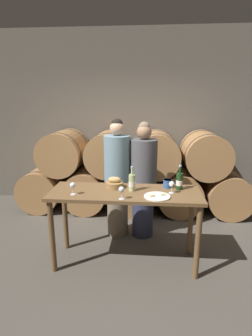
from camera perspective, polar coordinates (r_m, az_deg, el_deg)
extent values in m
plane|color=#4C473F|center=(3.49, -0.17, -19.63)|extent=(10.00, 10.00, 0.00)
cube|color=#60594F|center=(5.06, 1.90, 10.57)|extent=(10.00, 0.12, 3.20)
cylinder|color=#9E7042|center=(5.12, -17.32, -4.04)|extent=(0.75, 0.86, 0.75)
cylinder|color=#2D2D33|center=(4.89, -18.50, -5.06)|extent=(0.77, 0.02, 0.77)
cylinder|color=#2D2D33|center=(5.37, -16.25, -3.10)|extent=(0.77, 0.02, 0.77)
cylinder|color=#9E7042|center=(4.88, -8.28, -4.44)|extent=(0.75, 0.86, 0.75)
cylinder|color=#2D2D33|center=(4.63, -9.02, -5.56)|extent=(0.77, 0.02, 0.77)
cylinder|color=#2D2D33|center=(5.13, -7.60, -3.44)|extent=(0.77, 0.02, 0.77)
cylinder|color=#9E7042|center=(4.77, 1.45, -4.75)|extent=(0.75, 0.86, 0.75)
cylinder|color=#2D2D33|center=(4.51, 1.26, -5.92)|extent=(0.77, 0.02, 0.77)
cylinder|color=#2D2D33|center=(5.03, 1.63, -3.70)|extent=(0.77, 0.02, 0.77)
cylinder|color=#9E7042|center=(4.80, 11.36, -4.93)|extent=(0.75, 0.86, 0.75)
cylinder|color=#2D2D33|center=(4.54, 11.75, -6.10)|extent=(0.77, 0.02, 0.77)
cylinder|color=#2D2D33|center=(5.06, 11.02, -3.88)|extent=(0.77, 0.02, 0.77)
cylinder|color=#9E7042|center=(4.97, 20.88, -4.96)|extent=(0.75, 0.86, 0.75)
cylinder|color=#2D2D33|center=(4.72, 21.77, -6.08)|extent=(0.77, 0.02, 0.77)
cylinder|color=#2D2D33|center=(5.22, 20.06, -3.95)|extent=(0.77, 0.02, 0.77)
cylinder|color=#9E7042|center=(4.81, -13.37, 3.40)|extent=(0.75, 0.86, 0.75)
cylinder|color=#2D2D33|center=(4.56, -14.41, 2.71)|extent=(0.77, 0.02, 0.77)
cylinder|color=#2D2D33|center=(5.07, -12.43, 4.02)|extent=(0.77, 0.02, 0.77)
cylinder|color=#9E7042|center=(4.63, -3.60, 3.33)|extent=(0.75, 0.86, 0.75)
cylinder|color=#2D2D33|center=(4.36, -4.11, 2.60)|extent=(0.77, 0.02, 0.77)
cylinder|color=#2D2D33|center=(4.89, -3.14, 3.97)|extent=(0.77, 0.02, 0.77)
cylinder|color=#9E7042|center=(4.58, 6.67, 3.14)|extent=(0.75, 0.86, 0.75)
cylinder|color=#2D2D33|center=(4.31, 6.78, 2.40)|extent=(0.77, 0.02, 0.77)
cylinder|color=#2D2D33|center=(4.85, 6.56, 3.80)|extent=(0.77, 0.02, 0.77)
cylinder|color=#9E7042|center=(4.69, 16.79, 2.86)|extent=(0.75, 0.86, 0.75)
cylinder|color=#2D2D33|center=(4.42, 17.51, 2.12)|extent=(0.77, 0.02, 0.77)
cylinder|color=#2D2D33|center=(4.95, 16.15, 3.53)|extent=(0.77, 0.02, 0.77)
cylinder|color=brown|center=(3.22, -15.79, -14.20)|extent=(0.06, 0.06, 0.89)
cylinder|color=brown|center=(3.09, 15.35, -15.44)|extent=(0.06, 0.06, 0.89)
cylinder|color=brown|center=(3.63, -13.08, -10.50)|extent=(0.06, 0.06, 0.89)
cylinder|color=brown|center=(3.52, 13.89, -11.40)|extent=(0.06, 0.06, 0.89)
cube|color=brown|center=(3.07, -0.19, -5.47)|extent=(1.76, 0.62, 0.04)
cylinder|color=#756651|center=(3.92, -1.85, -8.66)|extent=(0.30, 0.30, 0.83)
cylinder|color=gray|center=(3.68, -1.94, 2.00)|extent=(0.37, 0.37, 0.66)
sphere|color=tan|center=(3.61, -2.00, 8.61)|extent=(0.20, 0.20, 0.20)
sphere|color=black|center=(3.62, -1.99, 9.49)|extent=(0.16, 0.16, 0.16)
cylinder|color=#2D334C|center=(3.90, 3.69, -9.01)|extent=(0.31, 0.31, 0.80)
cylinder|color=#4C4C51|center=(3.67, 3.87, 1.32)|extent=(0.38, 0.38, 0.64)
sphere|color=#997051|center=(3.59, 3.99, 7.83)|extent=(0.20, 0.20, 0.20)
sphere|color=#75604C|center=(3.60, 4.01, 8.73)|extent=(0.17, 0.17, 0.17)
cylinder|color=#193819|center=(3.16, 11.55, -2.86)|extent=(0.08, 0.08, 0.20)
cylinder|color=#193819|center=(3.12, 11.69, -0.43)|extent=(0.03, 0.03, 0.08)
cylinder|color=#B7B7BC|center=(3.11, 11.73, 0.46)|extent=(0.03, 0.03, 0.02)
cylinder|color=white|center=(3.17, 11.54, -3.14)|extent=(0.08, 0.08, 0.06)
cylinder|color=#ADBC7F|center=(3.06, 1.31, -3.21)|extent=(0.08, 0.08, 0.20)
cylinder|color=#ADBC7F|center=(3.02, 1.32, -0.73)|extent=(0.03, 0.03, 0.08)
cylinder|color=#B7B7BC|center=(3.01, 1.33, 0.18)|extent=(0.03, 0.03, 0.02)
cylinder|color=white|center=(3.06, 1.31, -3.49)|extent=(0.08, 0.08, 0.06)
cylinder|color=#335693|center=(3.22, 9.01, -3.38)|extent=(0.10, 0.10, 0.10)
cylinder|color=#335693|center=(3.20, 9.04, -2.63)|extent=(0.11, 0.11, 0.01)
cylinder|color=olive|center=(3.18, -2.49, -3.68)|extent=(0.21, 0.21, 0.07)
ellipsoid|color=tan|center=(3.16, -2.51, -2.57)|extent=(0.16, 0.09, 0.07)
cylinder|color=white|center=(2.91, 6.80, -6.17)|extent=(0.29, 0.29, 0.01)
cube|color=beige|center=(2.93, 7.97, -5.68)|extent=(0.07, 0.06, 0.02)
cube|color=beige|center=(2.88, 5.62, -6.00)|extent=(0.07, 0.06, 0.02)
cylinder|color=white|center=(3.03, -11.43, -5.63)|extent=(0.06, 0.06, 0.00)
cylinder|color=white|center=(3.01, -11.47, -4.90)|extent=(0.01, 0.01, 0.08)
sphere|color=white|center=(2.99, -11.54, -3.70)|extent=(0.06, 0.06, 0.06)
cylinder|color=white|center=(2.84, -0.99, -6.75)|extent=(0.06, 0.06, 0.00)
cylinder|color=white|center=(2.82, -1.00, -5.98)|extent=(0.01, 0.01, 0.08)
sphere|color=white|center=(2.80, -1.00, -4.70)|extent=(0.06, 0.06, 0.06)
cylinder|color=white|center=(3.05, 9.84, -5.38)|extent=(0.06, 0.06, 0.00)
cylinder|color=white|center=(3.04, 9.87, -4.65)|extent=(0.01, 0.01, 0.08)
sphere|color=white|center=(3.02, 9.93, -3.46)|extent=(0.06, 0.06, 0.06)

